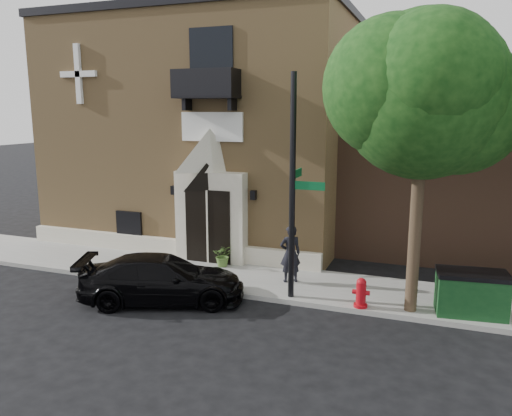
{
  "coord_description": "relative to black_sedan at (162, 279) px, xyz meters",
  "views": [
    {
      "loc": [
        6.5,
        -12.91,
        5.45
      ],
      "look_at": [
        0.98,
        2.0,
        2.34
      ],
      "focal_mm": 35.0,
      "sensor_mm": 36.0,
      "label": 1
    }
  ],
  "objects": [
    {
      "name": "planter",
      "position": [
        0.47,
        3.26,
        -0.15
      ],
      "size": [
        0.86,
        0.81,
        0.77
      ],
      "primitive_type": "imported",
      "rotation": [
        0.0,
        0.0,
        0.36
      ],
      "color": "#507431",
      "rests_on": "sidewalk"
    },
    {
      "name": "street_sign",
      "position": [
        3.49,
        1.33,
        2.65
      ],
      "size": [
        1.01,
        1.01,
        6.33
      ],
      "rotation": [
        0.0,
        0.0,
        0.01
      ],
      "color": "black",
      "rests_on": "sidewalk"
    },
    {
      "name": "black_sedan",
      "position": [
        0.0,
        0.0,
        0.0
      ],
      "size": [
        5.07,
        3.5,
        1.36
      ],
      "primitive_type": "imported",
      "rotation": [
        0.0,
        0.0,
        1.95
      ],
      "color": "black",
      "rests_on": "ground"
    },
    {
      "name": "church",
      "position": [
        -2.2,
        8.96,
        3.95
      ],
      "size": [
        12.2,
        11.01,
        9.3
      ],
      "color": "#A7814E",
      "rests_on": "ground"
    },
    {
      "name": "fire_hydrant",
      "position": [
        5.5,
        1.21,
        -0.12
      ],
      "size": [
        0.47,
        0.38,
        0.83
      ],
      "color": "#A90A13",
      "rests_on": "sidewalk"
    },
    {
      "name": "dumpster",
      "position": [
        8.28,
        1.73,
        0.06
      ],
      "size": [
        1.88,
        1.21,
        1.16
      ],
      "rotation": [
        0.0,
        0.0,
        0.11
      ],
      "color": "#0F3717",
      "rests_on": "sidewalk"
    },
    {
      "name": "pedestrian_near",
      "position": [
        3.09,
        2.52,
        0.38
      ],
      "size": [
        0.79,
        0.71,
        1.82
      ],
      "primitive_type": "imported",
      "rotation": [
        0.0,
        0.0,
        3.68
      ],
      "color": "black",
      "rests_on": "sidewalk"
    },
    {
      "name": "street_tree_left",
      "position": [
        6.82,
        1.35,
        5.18
      ],
      "size": [
        4.97,
        4.38,
        7.77
      ],
      "color": "#38281C",
      "rests_on": "sidewalk"
    },
    {
      "name": "sidewalk",
      "position": [
        1.79,
        2.51,
        -0.61
      ],
      "size": [
        42.0,
        3.0,
        0.15
      ],
      "primitive_type": "cube",
      "color": "gray",
      "rests_on": "ground"
    },
    {
      "name": "ground",
      "position": [
        0.79,
        1.01,
        -0.68
      ],
      "size": [
        120.0,
        120.0,
        0.0
      ],
      "primitive_type": "plane",
      "color": "black",
      "rests_on": "ground"
    }
  ]
}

